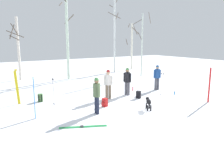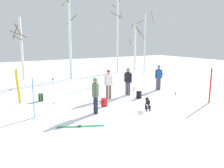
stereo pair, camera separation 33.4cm
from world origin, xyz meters
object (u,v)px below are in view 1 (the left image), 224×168
object	(u,v)px
person_3	(127,80)
birch_tree_4	(132,46)
ski_pair_lying_0	(83,127)
water_bottle_1	(133,89)
person_0	(157,76)
ski_pair_planted_2	(209,85)
ski_poles_1	(53,91)
backpack_0	(105,102)
birch_tree_1	(67,32)
ski_pair_planted_1	(17,87)
backpack_2	(139,95)
ski_poles_0	(162,84)
backpack_1	(40,98)
person_2	(97,93)
birch_tree_2	(115,33)
ski_pair_planted_0	(34,98)
birch_tree_0	(18,47)
person_1	(108,82)
water_bottle_0	(175,93)
birch_tree_3	(142,43)

from	to	relation	value
person_3	birch_tree_4	size ratio (longest dim) A/B	0.33
ski_pair_lying_0	water_bottle_1	distance (m)	7.02
person_0	ski_pair_planted_2	xyz separation A→B (m)	(0.12, -3.92, -0.02)
ski_poles_1	backpack_0	xyz separation A→B (m)	(2.15, -1.64, -0.56)
ski_pair_lying_0	birch_tree_1	bearing A→B (deg)	70.42
ski_pair_planted_1	backpack_2	distance (m)	6.80
birch_tree_1	person_0	bearing A→B (deg)	-65.23
person_3	ski_poles_0	distance (m)	2.15
water_bottle_1	backpack_1	bearing A→B (deg)	173.76
person_2	birch_tree_1	xyz separation A→B (m)	(2.59, 9.73, 3.06)
person_3	ski_pair_planted_1	size ratio (longest dim) A/B	0.90
water_bottle_1	ski_pair_planted_1	bearing A→B (deg)	173.71
person_3	birch_tree_2	world-z (taller)	birch_tree_2
backpack_2	water_bottle_1	world-z (taller)	backpack_2
ski_pair_planted_0	backpack_1	bearing A→B (deg)	69.99
ski_pair_lying_0	birch_tree_0	size ratio (longest dim) A/B	0.34
ski_poles_0	backpack_2	xyz separation A→B (m)	(-1.56, 0.35, -0.56)
ski_pair_planted_2	water_bottle_1	bearing A→B (deg)	110.76
person_2	birch_tree_4	xyz separation A→B (m)	(11.40, 12.05, 1.75)
person_1	birch_tree_0	size ratio (longest dim) A/B	0.32
person_1	birch_tree_0	distance (m)	10.15
water_bottle_0	ski_poles_0	bearing A→B (deg)	167.68
person_1	birch_tree_0	bearing A→B (deg)	107.57
person_2	backpack_1	bearing A→B (deg)	114.54
backpack_0	birch_tree_0	bearing A→B (deg)	100.48
person_0	ski_pair_lying_0	world-z (taller)	person_0
water_bottle_1	birch_tree_1	size ratio (longest dim) A/B	0.03
backpack_2	birch_tree_2	world-z (taller)	birch_tree_2
backpack_1	birch_tree_2	distance (m)	13.21
person_3	ski_pair_planted_0	xyz separation A→B (m)	(-5.97, -1.23, -0.07)
backpack_0	ski_pair_lying_0	bearing A→B (deg)	-138.37
birch_tree_4	person_0	bearing A→B (deg)	-118.77
birch_tree_4	water_bottle_1	bearing A→B (deg)	-127.34
ski_pair_planted_0	birch_tree_0	distance (m)	10.94
ski_pair_planted_0	ski_pair_planted_2	size ratio (longest dim) A/B	0.95
person_1	person_2	bearing A→B (deg)	-133.00
person_3	water_bottle_0	distance (m)	3.14
ski_poles_0	birch_tree_3	bearing A→B (deg)	58.97
person_2	ski_poles_1	size ratio (longest dim) A/B	1.18
birch_tree_2	birch_tree_4	distance (m)	3.39
person_1	water_bottle_0	xyz separation A→B (m)	(4.03, -1.47, -0.88)
person_1	person_2	distance (m)	2.82
person_1	backpack_2	xyz separation A→B (m)	(1.55, -0.92, -0.77)
birch_tree_0	birch_tree_3	size ratio (longest dim) A/B	0.91
person_1	ski_pair_lying_0	world-z (taller)	person_1
person_3	backpack_0	size ratio (longest dim) A/B	3.90
backpack_0	birch_tree_0	size ratio (longest dim) A/B	0.08
ski_pair_planted_2	ski_poles_0	bearing A→B (deg)	114.83
person_0	water_bottle_1	xyz separation A→B (m)	(-1.60, 0.64, -0.85)
person_0	backpack_2	size ratio (longest dim) A/B	3.90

